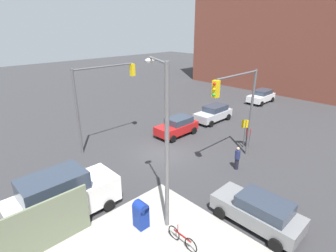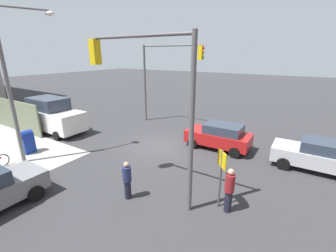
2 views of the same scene
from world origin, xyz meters
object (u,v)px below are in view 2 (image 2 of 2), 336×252
(mailbox_blue, at_px, (27,141))
(coupe_silver, at_px, (320,155))
(pedestrian_crossing, at_px, (127,180))
(hatchback_red, at_px, (219,136))
(pedestrian_waiting, at_px, (229,190))
(traffic_signal_nw_corner, at_px, (148,88))
(van_white_delivery, at_px, (52,115))
(traffic_signal_se_corner, at_px, (165,69))
(street_lamp_corner, at_px, (15,76))

(mailbox_blue, bearing_deg, coupe_silver, -155.38)
(pedestrian_crossing, bearing_deg, hatchback_red, 159.46)
(pedestrian_waiting, bearing_deg, hatchback_red, -143.22)
(hatchback_red, xyz_separation_m, pedestrian_crossing, (1.38, 7.07, 0.02))
(traffic_signal_nw_corner, height_order, pedestrian_crossing, traffic_signal_nw_corner)
(traffic_signal_nw_corner, height_order, hatchback_red, traffic_signal_nw_corner)
(van_white_delivery, xyz_separation_m, pedestrian_waiting, (-14.43, 2.00, -0.33))
(traffic_signal_se_corner, bearing_deg, hatchback_red, 155.50)
(street_lamp_corner, relative_size, van_white_delivery, 1.48)
(street_lamp_corner, xyz_separation_m, hatchback_red, (-8.42, -7.33, -3.86))
(traffic_signal_se_corner, height_order, hatchback_red, traffic_signal_se_corner)
(street_lamp_corner, height_order, hatchback_red, street_lamp_corner)
(street_lamp_corner, xyz_separation_m, coupe_silver, (-13.80, -7.32, -3.86))
(traffic_signal_se_corner, height_order, street_lamp_corner, street_lamp_corner)
(coupe_silver, relative_size, pedestrian_crossing, 2.60)
(traffic_signal_nw_corner, relative_size, pedestrian_crossing, 3.91)
(pedestrian_crossing, bearing_deg, pedestrian_waiting, 100.70)
(traffic_signal_se_corner, bearing_deg, pedestrian_crossing, 114.35)
(traffic_signal_se_corner, relative_size, pedestrian_waiting, 3.58)
(street_lamp_corner, bearing_deg, traffic_signal_nw_corner, -172.88)
(hatchback_red, distance_m, pedestrian_crossing, 7.20)
(traffic_signal_nw_corner, bearing_deg, mailbox_blue, 3.23)
(traffic_signal_se_corner, bearing_deg, traffic_signal_nw_corner, 119.32)
(street_lamp_corner, height_order, mailbox_blue, street_lamp_corner)
(coupe_silver, bearing_deg, van_white_delivery, 11.87)
(coupe_silver, bearing_deg, pedestrian_waiting, 62.40)
(van_white_delivery, relative_size, pedestrian_crossing, 3.25)
(pedestrian_waiting, bearing_deg, traffic_signal_nw_corner, -63.78)
(traffic_signal_nw_corner, relative_size, van_white_delivery, 1.20)
(traffic_signal_se_corner, bearing_deg, pedestrian_waiting, 134.62)
(coupe_silver, bearing_deg, pedestrian_crossing, 46.24)
(traffic_signal_nw_corner, xyz_separation_m, traffic_signal_se_corner, (5.05, -9.00, 0.04))
(traffic_signal_nw_corner, height_order, mailbox_blue, traffic_signal_nw_corner)
(traffic_signal_se_corner, relative_size, street_lamp_corner, 0.81)
(van_white_delivery, bearing_deg, traffic_signal_se_corner, -134.74)
(pedestrian_crossing, xyz_separation_m, pedestrian_waiting, (-3.80, -1.40, 0.09))
(traffic_signal_se_corner, distance_m, street_lamp_corner, 10.31)
(pedestrian_waiting, bearing_deg, street_lamp_corner, -67.64)
(street_lamp_corner, bearing_deg, pedestrian_crossing, -177.86)
(hatchback_red, bearing_deg, street_lamp_corner, 41.05)
(hatchback_red, bearing_deg, van_white_delivery, 17.00)
(coupe_silver, bearing_deg, hatchback_red, -0.17)
(traffic_signal_se_corner, height_order, pedestrian_crossing, traffic_signal_se_corner)
(van_white_delivery, bearing_deg, traffic_signal_nw_corner, 166.56)
(street_lamp_corner, relative_size, coupe_silver, 1.85)
(pedestrian_crossing, bearing_deg, traffic_signal_nw_corner, 127.01)
(traffic_signal_nw_corner, xyz_separation_m, hatchback_red, (-0.71, -6.37, -3.75))
(street_lamp_corner, distance_m, van_white_delivery, 6.16)
(street_lamp_corner, distance_m, pedestrian_crossing, 8.03)
(traffic_signal_se_corner, xyz_separation_m, street_lamp_corner, (2.66, 9.96, 0.07))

